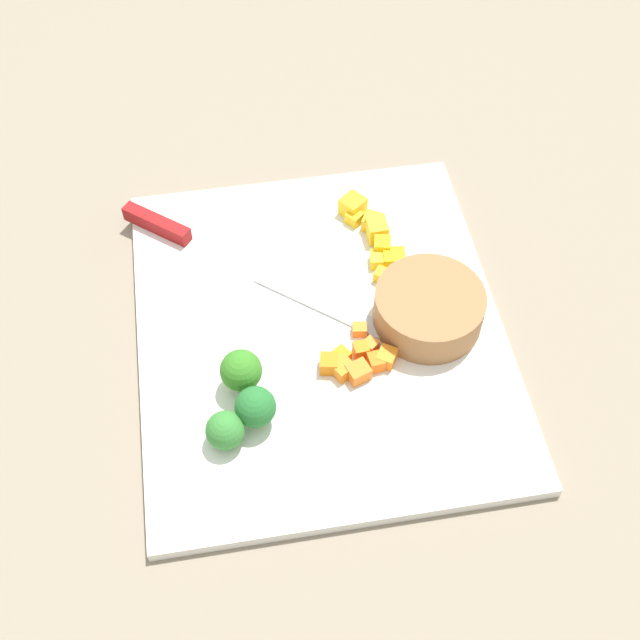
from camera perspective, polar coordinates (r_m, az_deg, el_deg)
ground_plane at (r=0.81m, az=-0.00°, el=-0.92°), size 4.00×4.00×0.00m
cutting_board at (r=0.80m, az=-0.00°, el=-0.67°), size 0.40×0.35×0.01m
prep_bowl at (r=0.79m, az=7.47°, el=0.80°), size 0.10×0.10×0.04m
chef_knife at (r=0.85m, az=-7.21°, el=4.65°), size 0.23×0.27×0.02m
carrot_dice_0 at (r=0.77m, az=2.82°, el=-2.09°), size 0.01×0.01×0.01m
carrot_dice_1 at (r=0.76m, az=0.27°, el=-3.06°), size 0.02×0.02×0.02m
carrot_dice_2 at (r=0.76m, az=2.64°, el=-3.59°), size 0.02×0.02×0.01m
carrot_dice_3 at (r=0.79m, az=2.72°, el=-0.66°), size 0.01×0.02×0.01m
carrot_dice_4 at (r=0.77m, az=1.44°, el=-2.52°), size 0.02×0.02×0.01m
carrot_dice_5 at (r=0.76m, az=1.55°, el=-3.34°), size 0.03×0.03×0.01m
carrot_dice_6 at (r=0.77m, az=3.85°, el=-2.88°), size 0.02×0.02×0.01m
carrot_dice_7 at (r=0.77m, az=4.60°, el=-2.56°), size 0.02×0.02×0.01m
carrot_dice_8 at (r=0.78m, az=3.49°, el=-1.75°), size 0.02×0.02×0.01m
pepper_dice_0 at (r=0.89m, az=2.26°, el=7.81°), size 0.03×0.03×0.02m
pepper_dice_1 at (r=0.87m, az=3.60°, el=6.70°), size 0.03×0.03×0.02m
pepper_dice_2 at (r=0.84m, az=4.05°, el=4.15°), size 0.02×0.02×0.01m
pepper_dice_3 at (r=0.84m, az=5.09°, el=4.21°), size 0.02×0.02×0.02m
pepper_dice_4 at (r=0.88m, az=2.37°, el=7.02°), size 0.02×0.02×0.01m
pepper_dice_5 at (r=0.85m, az=4.28°, el=5.02°), size 0.02×0.02×0.02m
pepper_dice_6 at (r=0.83m, az=4.28°, el=3.05°), size 0.02×0.02×0.01m
pepper_dice_7 at (r=0.86m, az=3.92°, el=6.19°), size 0.02×0.02×0.02m
broccoli_floret_0 at (r=0.74m, az=-5.43°, el=-3.50°), size 0.04×0.04×0.04m
broccoli_floret_1 at (r=0.72m, az=-6.52°, el=-7.54°), size 0.03×0.03×0.04m
broccoli_floret_2 at (r=0.72m, az=-4.45°, el=-5.99°), size 0.04×0.04×0.04m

